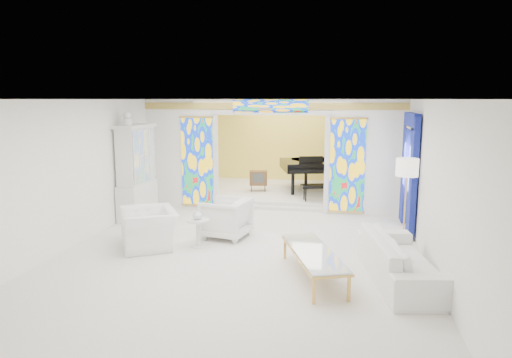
% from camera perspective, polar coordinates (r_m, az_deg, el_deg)
% --- Properties ---
extents(floor, '(12.00, 12.00, 0.00)m').
position_cam_1_polar(floor, '(10.64, 0.06, -6.43)').
color(floor, silver).
rests_on(floor, ground).
extents(ceiling, '(7.00, 12.00, 0.02)m').
position_cam_1_polar(ceiling, '(10.21, 0.06, 9.95)').
color(ceiling, silver).
rests_on(ceiling, wall_back).
extents(wall_back, '(7.00, 0.02, 3.00)m').
position_cam_1_polar(wall_back, '(16.21, 4.12, 4.62)').
color(wall_back, white).
rests_on(wall_back, floor).
extents(wall_front, '(7.00, 0.02, 3.00)m').
position_cam_1_polar(wall_front, '(4.71, -14.16, -8.96)').
color(wall_front, white).
rests_on(wall_front, floor).
extents(wall_left, '(0.02, 12.00, 3.00)m').
position_cam_1_polar(wall_left, '(11.50, -17.33, 2.00)').
color(wall_left, white).
rests_on(wall_left, floor).
extents(wall_right, '(0.02, 12.00, 3.00)m').
position_cam_1_polar(wall_right, '(10.25, 19.65, 0.95)').
color(wall_right, white).
rests_on(wall_right, floor).
extents(partition_wall, '(7.00, 0.22, 3.00)m').
position_cam_1_polar(partition_wall, '(12.24, 1.85, 3.63)').
color(partition_wall, white).
rests_on(partition_wall, floor).
extents(stained_glass_left, '(0.90, 0.04, 2.40)m').
position_cam_1_polar(stained_glass_left, '(12.67, -7.35, 2.16)').
color(stained_glass_left, gold).
rests_on(stained_glass_left, partition_wall).
extents(stained_glass_right, '(0.90, 0.04, 2.40)m').
position_cam_1_polar(stained_glass_right, '(12.03, 11.35, 1.63)').
color(stained_glass_right, gold).
rests_on(stained_glass_right, partition_wall).
extents(stained_glass_transom, '(2.00, 0.04, 0.34)m').
position_cam_1_polar(stained_glass_transom, '(12.07, 1.80, 9.09)').
color(stained_glass_transom, gold).
rests_on(stained_glass_transom, partition_wall).
extents(alcove_platform, '(6.80, 3.80, 0.18)m').
position_cam_1_polar(alcove_platform, '(14.55, 3.14, -1.60)').
color(alcove_platform, silver).
rests_on(alcove_platform, floor).
extents(gold_curtain_back, '(6.70, 0.10, 2.90)m').
position_cam_1_polar(gold_curtain_back, '(16.09, 4.07, 4.58)').
color(gold_curtain_back, '#F4D654').
rests_on(gold_curtain_back, wall_back).
extents(chandelier, '(0.48, 0.48, 0.30)m').
position_cam_1_polar(chandelier, '(14.13, 3.99, 8.10)').
color(chandelier, gold).
rests_on(chandelier, ceiling).
extents(blue_drapes, '(0.14, 1.85, 2.65)m').
position_cam_1_polar(blue_drapes, '(10.91, 18.63, 1.93)').
color(blue_drapes, navy).
rests_on(blue_drapes, wall_right).
extents(china_cabinet, '(0.56, 1.46, 2.72)m').
position_cam_1_polar(china_cabinet, '(11.94, -14.70, 0.81)').
color(china_cabinet, silver).
rests_on(china_cabinet, floor).
extents(armchair_left, '(1.52, 1.57, 0.78)m').
position_cam_1_polar(armchair_left, '(9.65, -13.23, -6.03)').
color(armchair_left, silver).
rests_on(armchair_left, floor).
extents(armchair_right, '(1.11, 1.09, 0.87)m').
position_cam_1_polar(armchair_right, '(10.04, -3.78, -4.89)').
color(armchair_right, silver).
rests_on(armchair_right, floor).
extents(sofa, '(1.43, 2.67, 0.74)m').
position_cam_1_polar(sofa, '(8.11, 17.79, -9.48)').
color(sofa, silver).
rests_on(sofa, floor).
extents(side_table, '(0.47, 0.47, 0.58)m').
position_cam_1_polar(side_table, '(9.47, -7.27, -6.20)').
color(side_table, silver).
rests_on(side_table, floor).
extents(vase, '(0.21, 0.21, 0.21)m').
position_cam_1_polar(vase, '(9.39, -7.31, -4.40)').
color(vase, white).
rests_on(vase, side_table).
extents(coffee_table, '(1.34, 2.21, 0.47)m').
position_cam_1_polar(coffee_table, '(7.86, 7.18, -9.21)').
color(coffee_table, silver).
rests_on(coffee_table, floor).
extents(floor_lamp, '(0.53, 0.53, 1.83)m').
position_cam_1_polar(floor_lamp, '(9.65, 18.35, 0.87)').
color(floor_lamp, gold).
rests_on(floor_lamp, floor).
extents(grand_piano, '(2.05, 3.13, 1.14)m').
position_cam_1_polar(grand_piano, '(14.47, 6.84, 1.73)').
color(grand_piano, black).
rests_on(grand_piano, alcove_platform).
extents(tv_console, '(0.60, 0.47, 0.63)m').
position_cam_1_polar(tv_console, '(14.14, 0.29, 0.13)').
color(tv_console, brown).
rests_on(tv_console, alcove_platform).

